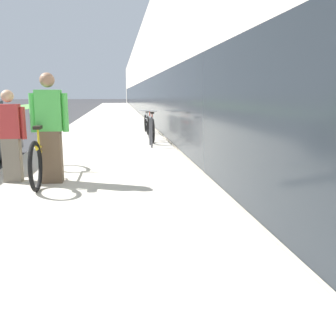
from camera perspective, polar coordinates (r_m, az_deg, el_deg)
The scene contains 8 objects.
sidewalk_slab at distance 25.91m, azimuth -8.54°, elevation 7.76°, with size 3.88×70.00×0.12m.
storefront_facade at distance 34.52m, azimuth 3.50°, elevation 13.41°, with size 10.01×70.00×5.80m.
tandem_bicycle at distance 6.91m, azimuth -18.00°, elevation 1.88°, with size 0.52×2.66×0.99m.
person_rider at distance 6.50m, azimuth -17.54°, elevation 5.75°, with size 0.61×0.24×1.81m.
person_bystander at distance 6.81m, azimuth -22.87°, elevation 4.46°, with size 0.52×0.20×1.54m.
bike_rack_hoop at distance 10.61m, azimuth -2.64°, elevation 6.06°, with size 0.05×0.60×0.84m.
cruiser_bike_nearest at distance 11.84m, azimuth -2.58°, elevation 6.02°, with size 0.52×1.86×0.94m.
cruiser_bike_middle at distance 14.25m, azimuth -3.29°, elevation 6.78°, with size 0.52×1.79×0.85m.
Camera 1 is at (5.60, -4.86, 1.60)m, focal length 40.00 mm.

